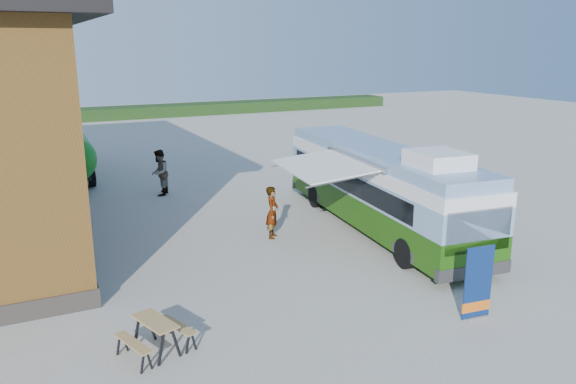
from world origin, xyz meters
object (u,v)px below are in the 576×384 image
person_b (159,173)px  person_a (272,212)px  picnic_table (155,329)px  slurry_tanker (70,152)px  bus (379,184)px  banner (477,289)px

person_b → person_a: bearing=44.0°
picnic_table → slurry_tanker: size_ratio=0.24×
bus → picnic_table: bus is taller
banner → person_b: size_ratio=0.91×
person_a → slurry_tanker: slurry_tanker is taller
bus → slurry_tanker: 15.19m
picnic_table → slurry_tanker: bearing=71.7°
person_a → slurry_tanker: size_ratio=0.26×
bus → person_b: (-5.84, 7.95, -0.61)m
picnic_table → person_a: bearing=28.6°
person_b → slurry_tanker: size_ratio=0.30×
slurry_tanker → person_a: bearing=-64.0°
person_b → picnic_table: bearing=13.9°
bus → picnic_table: size_ratio=6.92×
picnic_table → banner: bearing=-32.0°
bus → person_a: (-3.76, 0.74, -0.72)m
picnic_table → person_b: bearing=57.7°
banner → person_a: 7.68m
picnic_table → slurry_tanker: 17.14m
person_a → picnic_table: bearing=172.6°
banner → person_a: bearing=110.9°
person_a → slurry_tanker: 12.64m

